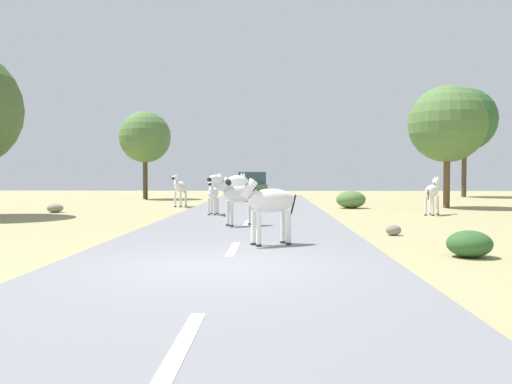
{
  "coord_description": "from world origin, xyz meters",
  "views": [
    {
      "loc": [
        0.99,
        -8.58,
        1.56
      ],
      "look_at": [
        0.41,
        9.58,
        0.99
      ],
      "focal_mm": 36.32,
      "sensor_mm": 36.0,
      "label": 1
    }
  ],
  "objects_px": {
    "car_0": "(252,187)",
    "bush_0": "(351,200)",
    "rock_2": "(393,230)",
    "rock_0": "(55,208)",
    "zebra_3": "(238,194)",
    "bush_2": "(469,244)",
    "zebra_0": "(213,194)",
    "tree_3": "(465,120)",
    "tree_4": "(145,137)",
    "zebra_2": "(267,202)",
    "tree_6": "(447,124)",
    "zebra_1": "(433,192)",
    "zebra_4": "(180,187)"
  },
  "relations": [
    {
      "from": "car_0",
      "to": "bush_0",
      "type": "relative_size",
      "value": 3.14
    },
    {
      "from": "rock_2",
      "to": "rock_0",
      "type": "bearing_deg",
      "value": 146.95
    },
    {
      "from": "zebra_3",
      "to": "bush_2",
      "type": "height_order",
      "value": "zebra_3"
    },
    {
      "from": "zebra_0",
      "to": "tree_3",
      "type": "bearing_deg",
      "value": -129.17
    },
    {
      "from": "tree_4",
      "to": "bush_2",
      "type": "bearing_deg",
      "value": -63.15
    },
    {
      "from": "rock_2",
      "to": "zebra_0",
      "type": "bearing_deg",
      "value": 130.76
    },
    {
      "from": "tree_3",
      "to": "rock_0",
      "type": "xyz_separation_m",
      "value": [
        -23.24,
        -16.67,
        -5.44
      ]
    },
    {
      "from": "zebra_2",
      "to": "tree_3",
      "type": "xyz_separation_m",
      "value": [
        14.13,
        27.08,
        4.62
      ]
    },
    {
      "from": "zebra_2",
      "to": "rock_0",
      "type": "distance_m",
      "value": 13.86
    },
    {
      "from": "rock_0",
      "to": "tree_4",
      "type": "bearing_deg",
      "value": 86.5
    },
    {
      "from": "zebra_3",
      "to": "tree_4",
      "type": "xyz_separation_m",
      "value": [
        -7.42,
        18.62,
        3.11
      ]
    },
    {
      "from": "zebra_0",
      "to": "tree_6",
      "type": "xyz_separation_m",
      "value": [
        10.75,
        5.42,
        3.18
      ]
    },
    {
      "from": "tree_3",
      "to": "bush_2",
      "type": "bearing_deg",
      "value": -109.88
    },
    {
      "from": "rock_2",
      "to": "tree_4",
      "type": "bearing_deg",
      "value": 119.48
    },
    {
      "from": "zebra_1",
      "to": "bush_0",
      "type": "distance_m",
      "value": 4.94
    },
    {
      "from": "zebra_1",
      "to": "car_0",
      "type": "height_order",
      "value": "car_0"
    },
    {
      "from": "zebra_3",
      "to": "car_0",
      "type": "xyz_separation_m",
      "value": [
        -0.2,
        16.46,
        -0.16
      ]
    },
    {
      "from": "zebra_3",
      "to": "zebra_1",
      "type": "bearing_deg",
      "value": -83.0
    },
    {
      "from": "zebra_2",
      "to": "tree_4",
      "type": "height_order",
      "value": "tree_4"
    },
    {
      "from": "zebra_3",
      "to": "tree_6",
      "type": "xyz_separation_m",
      "value": [
        9.49,
        9.81,
        3.04
      ]
    },
    {
      "from": "tree_3",
      "to": "car_0",
      "type": "bearing_deg",
      "value": -157.5
    },
    {
      "from": "zebra_1",
      "to": "zebra_2",
      "type": "bearing_deg",
      "value": -92.27
    },
    {
      "from": "tree_3",
      "to": "rock_2",
      "type": "relative_size",
      "value": 19.78
    },
    {
      "from": "rock_0",
      "to": "tree_6",
      "type": "bearing_deg",
      "value": 11.83
    },
    {
      "from": "zebra_3",
      "to": "tree_3",
      "type": "height_order",
      "value": "tree_3"
    },
    {
      "from": "zebra_4",
      "to": "bush_0",
      "type": "distance_m",
      "value": 8.47
    },
    {
      "from": "zebra_4",
      "to": "rock_0",
      "type": "bearing_deg",
      "value": 52.56
    },
    {
      "from": "bush_0",
      "to": "rock_2",
      "type": "distance_m",
      "value": 11.34
    },
    {
      "from": "rock_0",
      "to": "bush_0",
      "type": "bearing_deg",
      "value": 14.07
    },
    {
      "from": "zebra_2",
      "to": "zebra_4",
      "type": "distance_m",
      "value": 15.23
    },
    {
      "from": "zebra_4",
      "to": "zebra_3",
      "type": "bearing_deg",
      "value": 119.96
    },
    {
      "from": "zebra_2",
      "to": "bush_2",
      "type": "height_order",
      "value": "zebra_2"
    },
    {
      "from": "zebra_3",
      "to": "tree_4",
      "type": "relative_size",
      "value": 0.28
    },
    {
      "from": "bush_0",
      "to": "bush_2",
      "type": "relative_size",
      "value": 1.63
    },
    {
      "from": "zebra_3",
      "to": "car_0",
      "type": "relative_size",
      "value": 0.37
    },
    {
      "from": "tree_3",
      "to": "tree_6",
      "type": "bearing_deg",
      "value": -113.25
    },
    {
      "from": "rock_2",
      "to": "tree_3",
      "type": "bearing_deg",
      "value": 66.31
    },
    {
      "from": "zebra_3",
      "to": "rock_2",
      "type": "xyz_separation_m",
      "value": [
        4.21,
        -1.95,
        -0.87
      ]
    },
    {
      "from": "zebra_0",
      "to": "zebra_2",
      "type": "height_order",
      "value": "zebra_2"
    },
    {
      "from": "tree_3",
      "to": "rock_2",
      "type": "height_order",
      "value": "tree_3"
    },
    {
      "from": "tree_6",
      "to": "bush_2",
      "type": "relative_size",
      "value": 6.9
    },
    {
      "from": "zebra_2",
      "to": "zebra_3",
      "type": "xyz_separation_m",
      "value": [
        -0.93,
        4.3,
        0.01
      ]
    },
    {
      "from": "zebra_0",
      "to": "zebra_3",
      "type": "bearing_deg",
      "value": 108.39
    },
    {
      "from": "rock_0",
      "to": "zebra_1",
      "type": "bearing_deg",
      "value": -3.35
    },
    {
      "from": "zebra_2",
      "to": "bush_0",
      "type": "height_order",
      "value": "zebra_2"
    },
    {
      "from": "bush_2",
      "to": "rock_0",
      "type": "bearing_deg",
      "value": 138.11
    },
    {
      "from": "zebra_0",
      "to": "car_0",
      "type": "bearing_deg",
      "value": -92.59
    },
    {
      "from": "zebra_3",
      "to": "tree_6",
      "type": "height_order",
      "value": "tree_6"
    },
    {
      "from": "tree_4",
      "to": "bush_2",
      "type": "relative_size",
      "value": 6.81
    },
    {
      "from": "zebra_4",
      "to": "rock_0",
      "type": "height_order",
      "value": "zebra_4"
    }
  ]
}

